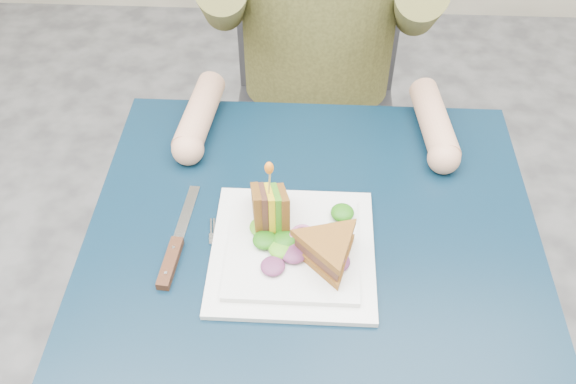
# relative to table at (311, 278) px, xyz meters

# --- Properties ---
(table) EXTENTS (0.75, 0.75, 0.73)m
(table) POSITION_rel_table_xyz_m (0.00, 0.00, 0.00)
(table) COLOR black
(table) RESTS_ON ground
(chair) EXTENTS (0.42, 0.40, 0.93)m
(chair) POSITION_rel_table_xyz_m (0.00, 0.69, -0.11)
(chair) COLOR #47474C
(chair) RESTS_ON ground
(plate) EXTENTS (0.26, 0.26, 0.02)m
(plate) POSITION_rel_table_xyz_m (-0.03, -0.01, 0.09)
(plate) COLOR white
(plate) RESTS_ON table
(sandwich_flat) EXTENTS (0.17, 0.17, 0.05)m
(sandwich_flat) POSITION_rel_table_xyz_m (0.02, -0.03, 0.12)
(sandwich_flat) COLOR brown
(sandwich_flat) RESTS_ON plate
(sandwich_upright) EXTENTS (0.08, 0.12, 0.12)m
(sandwich_upright) POSITION_rel_table_xyz_m (-0.07, 0.04, 0.13)
(sandwich_upright) COLOR brown
(sandwich_upright) RESTS_ON plate
(fork) EXTENTS (0.04, 0.18, 0.01)m
(fork) POSITION_rel_table_xyz_m (-0.15, -0.04, 0.08)
(fork) COLOR silver
(fork) RESTS_ON table
(knife) EXTENTS (0.03, 0.22, 0.02)m
(knife) POSITION_rel_table_xyz_m (-0.22, -0.02, 0.09)
(knife) COLOR silver
(knife) RESTS_ON table
(toothpick) EXTENTS (0.01, 0.01, 0.06)m
(toothpick) POSITION_rel_table_xyz_m (-0.07, 0.04, 0.20)
(toothpick) COLOR tan
(toothpick) RESTS_ON sandwich_upright
(toothpick_frill) EXTENTS (0.01, 0.01, 0.02)m
(toothpick_frill) POSITION_rel_table_xyz_m (-0.07, 0.04, 0.23)
(toothpick_frill) COLOR orange
(toothpick_frill) RESTS_ON sandwich_upright
(lettuce_spill) EXTENTS (0.15, 0.13, 0.02)m
(lettuce_spill) POSITION_rel_table_xyz_m (-0.03, 0.00, 0.11)
(lettuce_spill) COLOR #337A14
(lettuce_spill) RESTS_ON plate
(onion_ring) EXTENTS (0.04, 0.04, 0.02)m
(onion_ring) POSITION_rel_table_xyz_m (-0.02, -0.00, 0.11)
(onion_ring) COLOR #9E4C7A
(onion_ring) RESTS_ON plate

